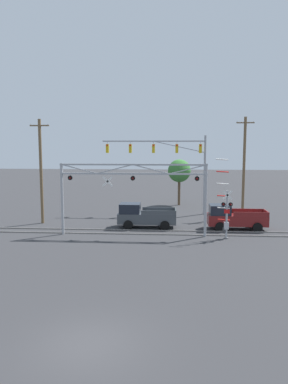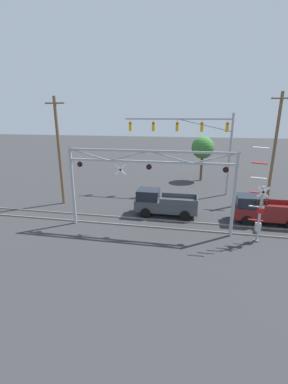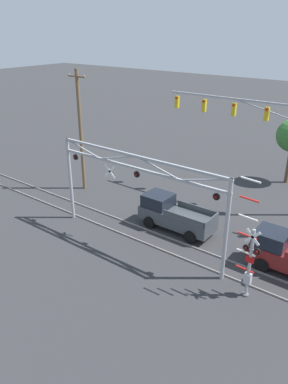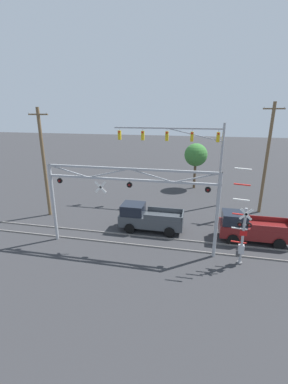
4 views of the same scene
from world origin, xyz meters
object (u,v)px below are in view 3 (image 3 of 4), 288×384
at_px(traffic_signal_span, 264,128).
at_px(utility_pole_left, 81,130).
at_px(crossing_signal_mast, 249,261).
at_px(pickup_truck_lead, 173,214).
at_px(crossing_gantry, 137,183).

xyz_separation_m(traffic_signal_span, utility_pole_left, (-12.71, -5.79, -0.94)).
xyz_separation_m(crossing_signal_mast, pickup_truck_lead, (-6.76, 3.61, -1.05)).
distance_m(crossing_signal_mast, traffic_signal_span, 11.89).
distance_m(crossing_gantry, crossing_signal_mast, 7.75).
height_order(pickup_truck_lead, utility_pole_left, utility_pole_left).
distance_m(crossing_signal_mast, pickup_truck_lead, 7.74).
bearing_deg(pickup_truck_lead, crossing_gantry, -102.56).
relative_size(crossing_signal_mast, utility_pole_left, 0.65).
relative_size(traffic_signal_span, utility_pole_left, 1.13).
height_order(crossing_gantry, traffic_signal_span, traffic_signal_span).
bearing_deg(traffic_signal_span, pickup_truck_lead, -113.01).
bearing_deg(crossing_signal_mast, pickup_truck_lead, 151.90).
bearing_deg(pickup_truck_lead, utility_pole_left, 173.06).
relative_size(crossing_signal_mast, traffic_signal_span, 0.58).
xyz_separation_m(traffic_signal_span, pickup_truck_lead, (-2.96, -6.97, -4.93)).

